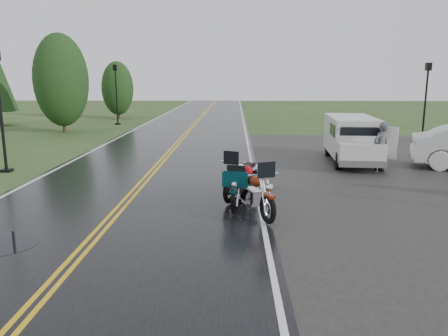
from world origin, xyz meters
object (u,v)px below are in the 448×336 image
van_white (339,145)px  lamp_post_near_left (1,111)px  motorcycle_teal (235,192)px  motorcycle_silver (229,180)px  person_at_van (381,148)px  lamp_post_far_right (425,103)px  lamp_post_far_left (116,95)px  motorcycle_red (268,197)px

van_white → lamp_post_near_left: lamp_post_near_left is taller
motorcycle_teal → motorcycle_silver: (-0.15, 0.87, 0.10)m
van_white → lamp_post_near_left: size_ratio=1.08×
motorcycle_silver → person_at_van: (5.57, 4.40, 0.22)m
motorcycle_teal → lamp_post_far_right: size_ratio=0.48×
lamp_post_far_left → motorcycle_teal: bearing=-68.1°
person_at_van → lamp_post_near_left: 14.17m
person_at_van → lamp_post_far_right: size_ratio=0.43×
motorcycle_red → van_white: 7.39m
motorcycle_silver → lamp_post_far_right: lamp_post_far_right is taller
van_white → lamp_post_far_left: size_ratio=1.09×
motorcycle_silver → person_at_van: size_ratio=1.30×
motorcycle_silver → lamp_post_near_left: (-8.54, 4.29, 1.58)m
motorcycle_silver → lamp_post_near_left: size_ratio=0.53×
motorcycle_red → lamp_post_far_right: lamp_post_far_right is taller
lamp_post_far_left → motorcycle_red: bearing=-67.2°
motorcycle_silver → person_at_van: bearing=60.7°
lamp_post_far_right → motorcycle_silver: bearing=-130.2°
motorcycle_teal → motorcycle_silver: bearing=112.1°
van_white → person_at_van: size_ratio=2.63×
motorcycle_teal → lamp_post_far_left: 24.25m
motorcycle_red → motorcycle_silver: motorcycle_red is taller
lamp_post_near_left → lamp_post_far_right: size_ratio=1.06×
lamp_post_far_left → lamp_post_far_right: 21.40m
person_at_van → lamp_post_near_left: bearing=-27.2°
motorcycle_red → person_at_van: 7.68m
motorcycle_red → motorcycle_silver: bearing=96.7°
van_white → person_at_van: 1.51m
lamp_post_far_right → lamp_post_near_left: bearing=-157.0°
lamp_post_far_left → lamp_post_far_right: bearing=-25.6°
motorcycle_red → lamp_post_far_left: bearing=91.0°
motorcycle_teal → person_at_van: bearing=56.6°
motorcycle_silver → van_white: size_ratio=0.49×
motorcycle_teal → motorcycle_silver: size_ratio=0.86×
motorcycle_silver → lamp_post_far_right: (10.43, 12.35, 1.46)m
person_at_van → lamp_post_far_left: (-14.43, 17.18, 1.33)m
motorcycle_red → lamp_post_far_left: size_ratio=0.55×
motorcycle_teal → van_white: bearing=67.8°
person_at_van → lamp_post_far_left: lamp_post_far_left is taller
motorcycle_teal → lamp_post_far_right: (10.29, 13.21, 1.55)m
van_white → lamp_post_far_left: 21.17m
motorcycle_silver → van_white: van_white is taller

